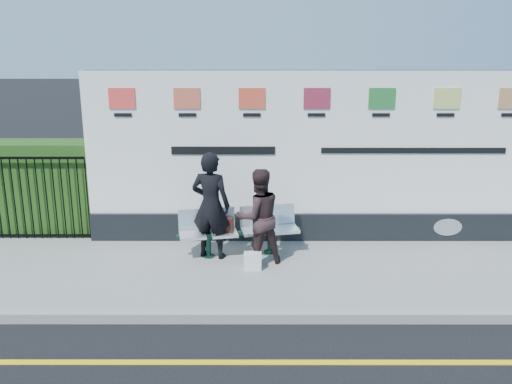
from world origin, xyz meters
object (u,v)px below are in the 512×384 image
at_px(woman_left, 211,205).
at_px(bench, 240,242).
at_px(woman_right, 258,217).
at_px(billboard, 314,169).

bearing_deg(woman_left, bench, -153.88).
distance_m(woman_left, woman_right, 0.83).
xyz_separation_m(bench, woman_right, (0.32, -0.35, 0.57)).
relative_size(billboard, woman_right, 5.07).
height_order(bench, woman_right, woman_right).
relative_size(bench, woman_left, 1.12).
relative_size(billboard, bench, 4.00).
bearing_deg(billboard, bench, -149.36).
xyz_separation_m(billboard, bench, (-1.31, -0.77, -1.09)).
xyz_separation_m(billboard, woman_left, (-1.77, -0.85, -0.41)).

